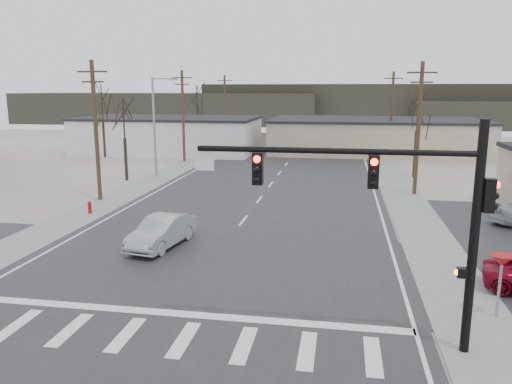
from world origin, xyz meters
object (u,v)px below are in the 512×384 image
traffic_signal_mast (409,204)px  fire_hydrant (90,207)px  car_far_a (352,148)px  car_far_b (292,137)px  sedan_crossing (162,232)px

traffic_signal_mast → fire_hydrant: traffic_signal_mast is taller
car_far_a → car_far_b: 16.85m
traffic_signal_mast → car_far_a: size_ratio=1.66×
car_far_a → traffic_signal_mast: bearing=92.2°
fire_hydrant → traffic_signal_mast: bearing=-38.1°
fire_hydrant → sedan_crossing: size_ratio=0.18×
traffic_signal_mast → fire_hydrant: bearing=141.9°
fire_hydrant → car_far_a: bearing=62.8°
traffic_signal_mast → fire_hydrant: 23.39m
traffic_signal_mast → car_far_a: 47.95m
traffic_signal_mast → sedan_crossing: 14.40m
sedan_crossing → traffic_signal_mast: bearing=-27.6°
sedan_crossing → car_far_b: sedan_crossing is taller
fire_hydrant → sedan_crossing: 9.13m
sedan_crossing → fire_hydrant: bearing=150.5°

